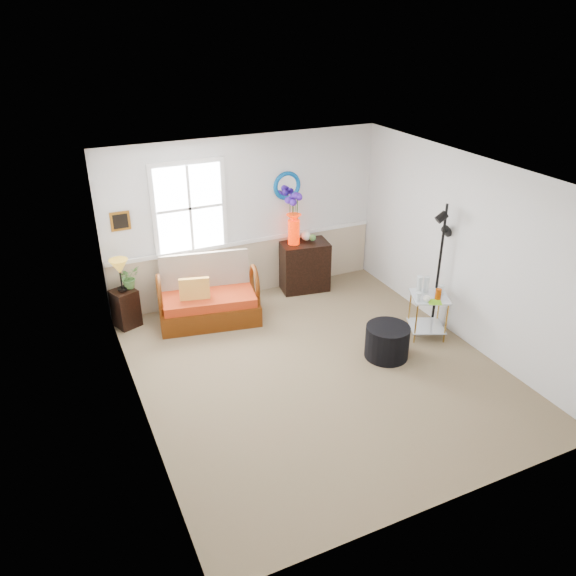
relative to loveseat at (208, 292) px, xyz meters
name	(u,v)px	position (x,y,z in m)	size (l,w,h in m)	color
floor	(317,369)	(0.88, -1.87, -0.48)	(4.50, 5.00, 0.01)	#756251
ceiling	(323,175)	(0.88, -1.87, 2.12)	(4.50, 5.00, 0.01)	white
walls	(320,280)	(0.88, -1.87, 0.82)	(4.51, 5.01, 2.60)	silver
wainscot	(248,268)	(0.88, 0.61, -0.03)	(4.46, 0.02, 0.90)	tan
chair_rail	(247,241)	(0.88, 0.60, 0.44)	(4.46, 0.04, 0.06)	white
window	(190,208)	(-0.02, 0.60, 1.12)	(1.14, 0.06, 1.44)	white
picture	(120,221)	(-1.04, 0.61, 1.07)	(0.28, 0.03, 0.28)	orange
mirror	(287,186)	(1.58, 0.61, 1.27)	(0.47, 0.47, 0.07)	#0160B8
loveseat	(208,292)	(0.00, 0.00, 0.00)	(1.47, 0.83, 0.96)	#4D2708
throw_pillow	(195,293)	(-0.22, -0.06, 0.05)	(0.44, 0.11, 0.44)	#C4681C
lamp_stand	(126,308)	(-1.17, 0.36, -0.19)	(0.33, 0.33, 0.58)	black
table_lamp	(120,275)	(-1.18, 0.36, 0.35)	(0.27, 0.27, 0.49)	#BA8A24
potted_plant	(129,280)	(-1.06, 0.43, 0.23)	(0.29, 0.33, 0.26)	#477938
cabinet	(304,266)	(1.79, 0.37, -0.06)	(0.78, 0.50, 0.83)	black
flower_vase	(294,219)	(1.61, 0.41, 0.77)	(0.24, 0.24, 0.83)	#F42100
side_table	(427,316)	(2.72, -1.75, -0.16)	(0.50, 0.50, 0.63)	gold
tabletop_items	(430,289)	(2.68, -1.77, 0.29)	(0.44, 0.44, 0.27)	silver
floor_lamp	(439,268)	(2.98, -1.56, 0.47)	(0.27, 0.27, 1.90)	black
ottoman	(387,342)	(1.88, -1.98, -0.25)	(0.59, 0.59, 0.46)	black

